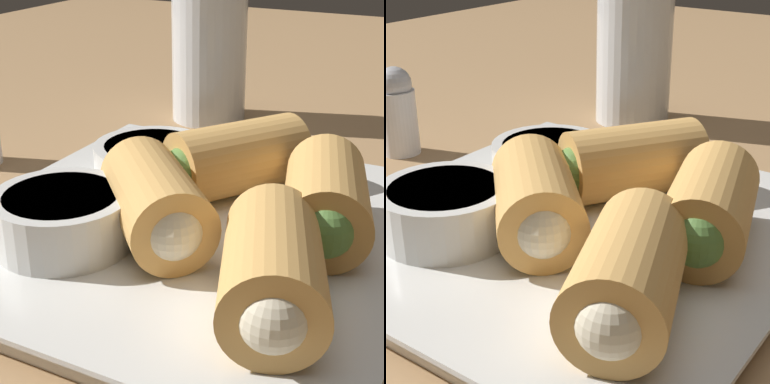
% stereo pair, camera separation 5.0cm
% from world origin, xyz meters
% --- Properties ---
extents(table_surface, '(1.80, 1.40, 0.02)m').
position_xyz_m(table_surface, '(0.00, 0.00, 0.01)').
color(table_surface, '#A87F54').
rests_on(table_surface, ground).
extents(serving_plate, '(0.28, 0.27, 0.01)m').
position_xyz_m(serving_plate, '(-0.02, -0.02, 0.03)').
color(serving_plate, silver).
rests_on(serving_plate, table_surface).
extents(roll_front_left, '(0.10, 0.09, 0.05)m').
position_xyz_m(roll_front_left, '(0.03, -0.03, 0.06)').
color(roll_front_left, '#DBA356').
rests_on(roll_front_left, serving_plate).
extents(roll_front_right, '(0.10, 0.09, 0.05)m').
position_xyz_m(roll_front_right, '(-0.05, -0.02, 0.06)').
color(roll_front_right, '#DBA356').
rests_on(roll_front_right, serving_plate).
extents(roll_back_left, '(0.10, 0.08, 0.05)m').
position_xyz_m(roll_back_left, '(-0.09, -0.10, 0.06)').
color(roll_back_left, '#DBA356').
rests_on(roll_back_left, serving_plate).
extents(roll_back_right, '(0.10, 0.07, 0.05)m').
position_xyz_m(roll_back_right, '(-0.00, -0.10, 0.06)').
color(roll_back_right, '#DBA356').
rests_on(roll_back_right, serving_plate).
extents(dipping_bowl_near, '(0.08, 0.08, 0.03)m').
position_xyz_m(dipping_bowl_near, '(0.02, 0.02, 0.05)').
color(dipping_bowl_near, silver).
rests_on(dipping_bowl_near, serving_plate).
extents(dipping_bowl_far, '(0.08, 0.08, 0.03)m').
position_xyz_m(dipping_bowl_far, '(-0.07, 0.03, 0.05)').
color(dipping_bowl_far, silver).
rests_on(dipping_bowl_far, serving_plate).
extents(drinking_glass, '(0.07, 0.07, 0.12)m').
position_xyz_m(drinking_glass, '(0.21, 0.08, 0.08)').
color(drinking_glass, silver).
rests_on(drinking_glass, table_surface).
extents(salt_shaker, '(0.03, 0.03, 0.07)m').
position_xyz_m(salt_shaker, '(0.02, 0.19, 0.06)').
color(salt_shaker, silver).
rests_on(salt_shaker, table_surface).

